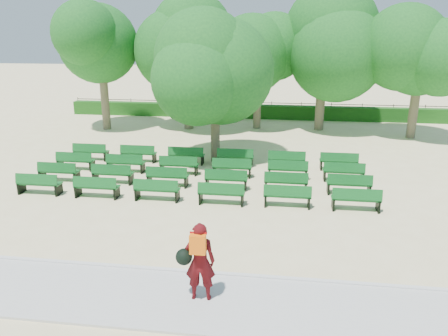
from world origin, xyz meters
name	(u,v)px	position (x,y,z in m)	size (l,w,h in m)	color
ground	(232,188)	(0.00, 0.00, 0.00)	(120.00, 120.00, 0.00)	beige
paving	(192,301)	(0.00, -7.40, 0.03)	(30.00, 2.20, 0.06)	beige
curb	(202,273)	(0.00, -6.25, 0.05)	(30.00, 0.12, 0.10)	silver
hedge	(257,112)	(0.00, 14.00, 0.45)	(26.00, 0.70, 0.90)	#1A5215
fence	(257,117)	(0.00, 14.40, 0.00)	(26.00, 0.10, 1.02)	black
tree_line	(252,131)	(0.00, 10.00, 0.00)	(21.80, 6.80, 7.04)	#1A631E
bench_array	(201,179)	(-1.31, 0.64, 0.08)	(1.62, 0.60, 1.01)	#0F5A1F
tree_among	(215,69)	(-1.19, 3.47, 4.14)	(4.70, 4.70, 6.27)	brown
person	(199,260)	(0.14, -7.30, 0.99)	(0.87, 0.53, 1.81)	#490A0D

